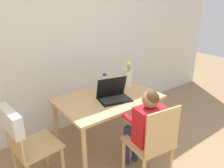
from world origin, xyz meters
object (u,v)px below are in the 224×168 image
(chair_occupied, at_px, (152,144))
(laptop, at_px, (113,94))
(flower_vase, at_px, (127,77))
(chair_spare, at_px, (22,137))
(person_seated, at_px, (145,124))
(water_bottle, at_px, (105,83))

(chair_occupied, distance_m, laptop, 0.70)
(flower_vase, bearing_deg, chair_spare, -172.48)
(person_seated, distance_m, flower_vase, 0.85)
(flower_vase, distance_m, water_bottle, 0.35)
(chair_occupied, bearing_deg, chair_spare, -25.84)
(laptop, distance_m, flower_vase, 0.46)
(person_seated, bearing_deg, flower_vase, -111.22)
(chair_occupied, relative_size, flower_vase, 2.65)
(chair_occupied, height_order, flower_vase, flower_vase)
(person_seated, height_order, laptop, person_seated)
(laptop, height_order, flower_vase, flower_vase)
(chair_occupied, height_order, water_bottle, water_bottle)
(person_seated, bearing_deg, chair_occupied, 90.00)
(chair_spare, xyz_separation_m, laptop, (1.02, -0.03, 0.16))
(chair_occupied, bearing_deg, flower_vase, -108.44)
(water_bottle, bearing_deg, person_seated, -94.00)
(chair_spare, xyz_separation_m, water_bottle, (1.08, 0.21, 0.21))
(person_seated, xyz_separation_m, laptop, (-0.00, 0.51, 0.14))
(chair_occupied, xyz_separation_m, person_seated, (0.02, 0.13, 0.16))
(chair_occupied, relative_size, water_bottle, 3.90)
(chair_occupied, distance_m, chair_spare, 1.22)
(chair_occupied, relative_size, chair_spare, 0.99)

